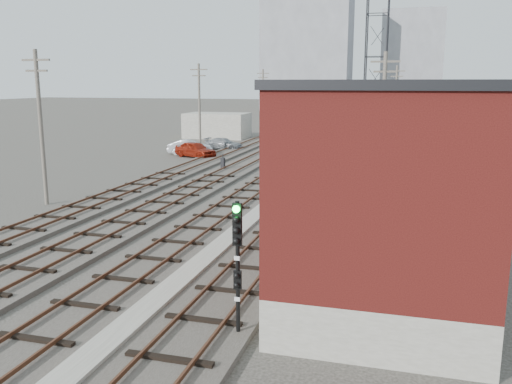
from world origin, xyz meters
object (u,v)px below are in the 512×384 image
at_px(site_trailer, 300,129).
at_px(car_red, 195,149).
at_px(switch_stand, 223,164).
at_px(car_silver, 190,147).
at_px(car_grey, 224,144).
at_px(signal_mast, 237,260).

height_order(site_trailer, car_red, site_trailer).
height_order(switch_stand, car_silver, car_silver).
height_order(car_silver, car_grey, car_silver).
bearing_deg(signal_mast, car_red, 113.73).
bearing_deg(site_trailer, car_grey, -128.41).
relative_size(switch_stand, car_grey, 0.30).
bearing_deg(car_silver, car_grey, -33.56).
distance_m(signal_mast, switch_stand, 29.77).
xyz_separation_m(car_red, car_grey, (0.60, 6.75, -0.15)).
height_order(switch_stand, car_grey, switch_stand).
xyz_separation_m(signal_mast, car_red, (-15.37, 34.95, -1.58)).
distance_m(signal_mast, car_red, 38.21).
bearing_deg(car_red, car_silver, 60.50).
bearing_deg(car_red, signal_mast, -130.75).
height_order(signal_mast, switch_stand, signal_mast).
relative_size(switch_stand, car_red, 0.29).
bearing_deg(signal_mast, switch_stand, 109.91).
bearing_deg(switch_stand, site_trailer, 94.34).
xyz_separation_m(signal_mast, switch_stand, (-10.12, 27.94, -1.74)).
distance_m(site_trailer, car_red, 18.45).
xyz_separation_m(signal_mast, car_silver, (-16.72, 36.88, -1.62)).
relative_size(car_red, car_grey, 1.07).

